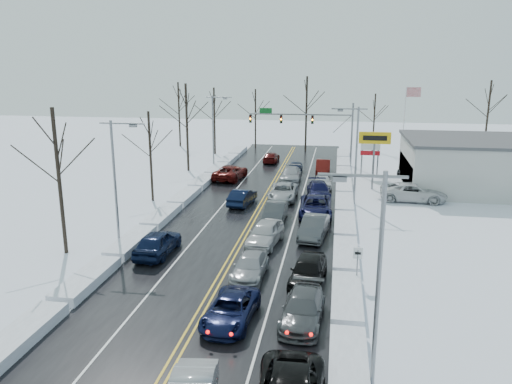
% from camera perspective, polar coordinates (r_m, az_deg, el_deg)
% --- Properties ---
extents(ground, '(160.00, 160.00, 0.00)m').
position_cam_1_polar(ground, '(38.64, -1.25, -4.77)').
color(ground, silver).
rests_on(ground, ground).
extents(road_surface, '(14.00, 84.00, 0.01)m').
position_cam_1_polar(road_surface, '(40.50, -0.73, -3.84)').
color(road_surface, black).
rests_on(road_surface, ground).
extents(snow_bank_left, '(1.64, 72.00, 0.60)m').
position_cam_1_polar(snow_bank_left, '(42.44, -10.90, -3.26)').
color(snow_bank_left, silver).
rests_on(snow_bank_left, ground).
extents(snow_bank_right, '(1.64, 72.00, 0.60)m').
position_cam_1_polar(snow_bank_right, '(39.94, 10.10, -4.35)').
color(snow_bank_right, silver).
rests_on(snow_bank_right, ground).
extents(traffic_signal_mast, '(13.28, 0.39, 8.00)m').
position_cam_1_polar(traffic_signal_mast, '(64.35, 6.41, 7.88)').
color(traffic_signal_mast, slate).
rests_on(traffic_signal_mast, ground).
extents(tires_plus_sign, '(3.20, 0.34, 6.00)m').
position_cam_1_polar(tires_plus_sign, '(52.56, 13.40, 5.59)').
color(tires_plus_sign, slate).
rests_on(tires_plus_sign, ground).
extents(used_vehicles_sign, '(2.20, 0.22, 4.65)m').
position_cam_1_polar(used_vehicles_sign, '(58.74, 12.94, 4.86)').
color(used_vehicles_sign, slate).
rests_on(used_vehicles_sign, ground).
extents(speed_limit_sign, '(0.55, 0.09, 2.35)m').
position_cam_1_polar(speed_limit_sign, '(30.01, 11.54, -7.52)').
color(speed_limit_sign, slate).
rests_on(speed_limit_sign, ground).
extents(flagpole, '(1.87, 1.20, 10.00)m').
position_cam_1_polar(flagpole, '(66.74, 16.72, 7.99)').
color(flagpole, silver).
rests_on(flagpole, ground).
extents(dealership_building, '(20.40, 12.40, 5.30)m').
position_cam_1_polar(dealership_building, '(57.43, 26.67, 2.80)').
color(dealership_building, '#B7B7B2').
rests_on(dealership_building, ground).
extents(streetlight_se, '(3.20, 0.25, 9.00)m').
position_cam_1_polar(streetlight_se, '(19.39, 13.32, -8.36)').
color(streetlight_se, slate).
rests_on(streetlight_se, ground).
extents(streetlight_ne, '(3.20, 0.25, 9.00)m').
position_cam_1_polar(streetlight_ne, '(46.48, 11.18, 5.00)').
color(streetlight_ne, slate).
rests_on(streetlight_ne, ground).
extents(streetlight_sw, '(3.20, 0.25, 9.00)m').
position_cam_1_polar(streetlight_sw, '(36.01, -15.60, 2.05)').
color(streetlight_sw, slate).
rests_on(streetlight_sw, ground).
extents(streetlight_nw, '(3.20, 0.25, 9.00)m').
position_cam_1_polar(streetlight_nw, '(62.17, -4.77, 7.54)').
color(streetlight_nw, slate).
rests_on(streetlight_nw, ground).
extents(tree_left_b, '(4.00, 4.00, 10.00)m').
position_cam_1_polar(tree_left_b, '(35.47, -21.84, 4.12)').
color(tree_left_b, '#2D231C').
rests_on(tree_left_b, ground).
extents(tree_left_c, '(3.40, 3.40, 8.50)m').
position_cam_1_polar(tree_left_c, '(47.62, -12.06, 5.94)').
color(tree_left_c, '#2D231C').
rests_on(tree_left_c, ground).
extents(tree_left_d, '(4.20, 4.20, 10.50)m').
position_cam_1_polar(tree_left_d, '(60.82, -7.95, 9.22)').
color(tree_left_d, '#2D231C').
rests_on(tree_left_d, ground).
extents(tree_left_e, '(3.80, 3.80, 9.50)m').
position_cam_1_polar(tree_left_e, '(72.29, -4.80, 9.55)').
color(tree_left_e, '#2D231C').
rests_on(tree_left_e, ground).
extents(tree_far_a, '(4.00, 4.00, 10.00)m').
position_cam_1_polar(tree_far_a, '(80.01, -8.83, 10.15)').
color(tree_far_a, '#2D231C').
rests_on(tree_far_a, ground).
extents(tree_far_b, '(3.60, 3.60, 9.00)m').
position_cam_1_polar(tree_far_b, '(78.18, -0.06, 9.71)').
color(tree_far_b, '#2D231C').
rests_on(tree_far_b, ground).
extents(tree_far_c, '(4.40, 4.40, 11.00)m').
position_cam_1_polar(tree_far_c, '(75.18, 5.81, 10.51)').
color(tree_far_c, '#2D231C').
rests_on(tree_far_c, ground).
extents(tree_far_d, '(3.40, 3.40, 8.50)m').
position_cam_1_polar(tree_far_d, '(76.84, 13.40, 8.98)').
color(tree_far_d, '#2D231C').
rests_on(tree_far_d, ground).
extents(tree_far_e, '(4.20, 4.20, 10.50)m').
position_cam_1_polar(tree_far_e, '(79.92, 25.10, 9.23)').
color(tree_far_e, '#2D231C').
rests_on(tree_far_e, ground).
extents(queued_car_2, '(2.57, 5.00, 1.35)m').
position_cam_1_polar(queued_car_2, '(26.19, -2.90, -14.59)').
color(queued_car_2, '#0B1133').
rests_on(queued_car_2, ground).
extents(queued_car_3, '(2.01, 4.69, 1.35)m').
position_cam_1_polar(queued_car_3, '(31.12, -0.68, -9.65)').
color(queued_car_3, '#94969B').
rests_on(queued_car_3, ground).
extents(queued_car_4, '(2.63, 5.18, 1.69)m').
position_cam_1_polar(queued_car_4, '(36.43, 1.03, -5.98)').
color(queued_car_4, '#B9B9BB').
rests_on(queued_car_4, ground).
extents(queued_car_5, '(1.70, 4.70, 1.54)m').
position_cam_1_polar(queued_car_5, '(41.68, 2.22, -3.33)').
color(queued_car_5, '#383A3C').
rests_on(queued_car_5, ground).
extents(queued_car_6, '(2.55, 5.48, 1.52)m').
position_cam_1_polar(queued_car_6, '(48.30, 3.11, -0.85)').
color(queued_car_6, '#A2A5AA').
rests_on(queued_car_6, ground).
extents(queued_car_7, '(2.23, 5.35, 1.54)m').
position_cam_1_polar(queued_car_7, '(55.83, 3.98, 1.23)').
color(queued_car_7, '#93959A').
rests_on(queued_car_7, ground).
extents(queued_car_8, '(1.88, 4.05, 1.34)m').
position_cam_1_polar(queued_car_8, '(60.08, 4.41, 2.17)').
color(queued_car_8, black).
rests_on(queued_car_8, ground).
extents(queued_car_11, '(2.28, 5.06, 1.44)m').
position_cam_1_polar(queued_car_11, '(26.27, 5.34, -14.54)').
color(queued_car_11, '#46494C').
rests_on(queued_car_11, ground).
extents(queued_car_12, '(2.37, 4.94, 1.63)m').
position_cam_1_polar(queued_car_12, '(30.42, 5.94, -10.32)').
color(queued_car_12, black).
rests_on(queued_car_12, ground).
extents(queued_car_13, '(2.30, 5.12, 1.63)m').
position_cam_1_polar(queued_car_13, '(38.02, 6.62, -5.19)').
color(queued_car_13, '#3E4043').
rests_on(queued_car_13, ground).
extents(queued_car_14, '(2.96, 6.04, 1.65)m').
position_cam_1_polar(queued_car_14, '(43.37, 6.79, -2.71)').
color(queued_car_14, black).
rests_on(queued_car_14, ground).
extents(queued_car_15, '(2.70, 5.43, 1.52)m').
position_cam_1_polar(queued_car_15, '(49.27, 7.15, -0.63)').
color(queued_car_15, black).
rests_on(queued_car_15, ground).
extents(queued_car_16, '(2.04, 4.08, 1.33)m').
position_cam_1_polar(queued_car_16, '(53.42, 7.68, 0.53)').
color(queued_car_16, silver).
rests_on(queued_car_16, ground).
extents(queued_car_17, '(1.73, 4.79, 1.57)m').
position_cam_1_polar(queued_car_17, '(60.57, 7.65, 2.18)').
color(queued_car_17, '#4D0D0A').
rests_on(queued_car_17, ground).
extents(oncoming_car_0, '(2.16, 4.70, 1.49)m').
position_cam_1_polar(oncoming_car_0, '(46.44, -1.57, -1.46)').
color(oncoming_car_0, black).
rests_on(oncoming_car_0, ground).
extents(oncoming_car_1, '(3.47, 6.22, 1.64)m').
position_cam_1_polar(oncoming_car_1, '(56.76, -2.92, 1.47)').
color(oncoming_car_1, '#500D0A').
rests_on(oncoming_car_1, ground).
extents(oncoming_car_2, '(1.88, 4.61, 1.34)m').
position_cam_1_polar(oncoming_car_2, '(66.63, 1.75, 3.42)').
color(oncoming_car_2, '#440909').
rests_on(oncoming_car_2, ground).
extents(oncoming_car_3, '(2.18, 5.10, 1.72)m').
position_cam_1_polar(oncoming_car_3, '(35.19, -11.11, -7.01)').
color(oncoming_car_3, black).
rests_on(oncoming_car_3, ground).
extents(parked_car_0, '(6.34, 3.23, 1.72)m').
position_cam_1_polar(parked_car_0, '(49.98, 17.46, -0.98)').
color(parked_car_0, silver).
rests_on(parked_car_0, ground).
extents(parked_car_1, '(2.37, 4.94, 1.39)m').
position_cam_1_polar(parked_car_1, '(53.40, 19.92, -0.22)').
color(parked_car_1, '#3B3D3F').
rests_on(parked_car_1, ground).
extents(parked_car_2, '(2.22, 4.35, 1.42)m').
position_cam_1_polar(parked_car_2, '(59.53, 16.90, 1.47)').
color(parked_car_2, black).
rests_on(parked_car_2, ground).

